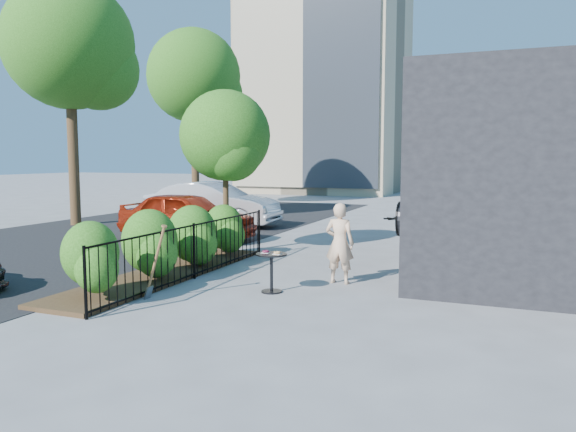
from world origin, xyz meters
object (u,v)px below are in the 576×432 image
at_px(woman, 340,243).
at_px(car_silver, 213,204).
at_px(cafe_table, 271,265).
at_px(patio_tree, 227,141).
at_px(street_tree_far, 195,82).
at_px(shovel, 154,266).
at_px(car_red, 187,216).
at_px(street_tree_near, 70,52).

relative_size(woman, car_silver, 0.33).
relative_size(cafe_table, car_silver, 0.16).
distance_m(patio_tree, car_silver, 6.08).
bearing_deg(street_tree_far, shovel, -60.91).
xyz_separation_m(patio_tree, woman, (3.48, -2.05, -2.00)).
relative_size(shovel, car_red, 0.32).
distance_m(woman, shovel, 3.44).
bearing_deg(car_silver, patio_tree, -150.25).
bearing_deg(patio_tree, car_red, 142.97).
bearing_deg(street_tree_near, woman, -25.17).
bearing_deg(car_red, street_tree_far, 32.36).
height_order(woman, car_silver, woman).
bearing_deg(street_tree_near, street_tree_far, 90.00).
bearing_deg(cafe_table, shovel, -142.99).
bearing_deg(car_silver, car_red, -167.22).
relative_size(street_tree_far, car_silver, 1.80).
bearing_deg(street_tree_far, woman, -49.85).
distance_m(patio_tree, shovel, 5.02).
height_order(street_tree_near, shovel, street_tree_near).
relative_size(patio_tree, woman, 2.58).
relative_size(patio_tree, street_tree_far, 0.48).
height_order(street_tree_near, woman, street_tree_near).
distance_m(street_tree_near, cafe_table, 13.27).
xyz_separation_m(shovel, car_silver, (-4.13, 9.20, 0.19)).
bearing_deg(shovel, woman, 43.25).
xyz_separation_m(woman, shovel, (-2.50, -2.35, -0.19)).
bearing_deg(cafe_table, car_silver, 125.62).
height_order(street_tree_far, woman, street_tree_far).
bearing_deg(cafe_table, patio_tree, 128.90).
relative_size(street_tree_near, shovel, 6.36).
distance_m(street_tree_near, shovel, 12.72).
distance_m(street_tree_near, street_tree_far, 8.00).
bearing_deg(car_red, street_tree_near, 77.03).
distance_m(patio_tree, street_tree_far, 13.95).
height_order(woman, shovel, woman).
distance_m(patio_tree, car_red, 3.48).
relative_size(street_tree_near, car_silver, 1.80).
height_order(street_tree_near, cafe_table, street_tree_near).
relative_size(shovel, car_silver, 0.28).
bearing_deg(car_silver, street_tree_near, 105.79).
bearing_deg(street_tree_near, shovel, -41.21).
xyz_separation_m(patio_tree, shovel, (0.98, -4.40, -2.19)).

